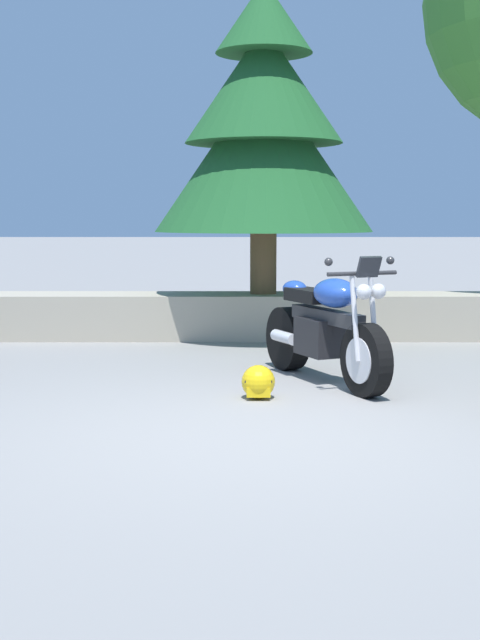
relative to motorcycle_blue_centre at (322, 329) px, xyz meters
The scene contains 5 objects.
ground_plane 2.04m from the motorcycle_blue_centre, 110.02° to the right, with size 120.00×120.00×0.00m, color gray.
stone_wall 3.03m from the motorcycle_blue_centre, 102.95° to the left, with size 36.00×0.80×0.55m, color #A89E89.
motorcycle_blue_centre is the anchor object (origin of this frame).
rider_helmet 1.01m from the motorcycle_blue_centre, 130.79° to the right, with size 0.28×0.28×0.28m.
pine_tree_mid_left 3.66m from the motorcycle_blue_centre, 99.20° to the left, with size 2.68×2.68×3.76m.
Camera 1 is at (-0.09, -5.93, 1.50)m, focal length 48.77 mm.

